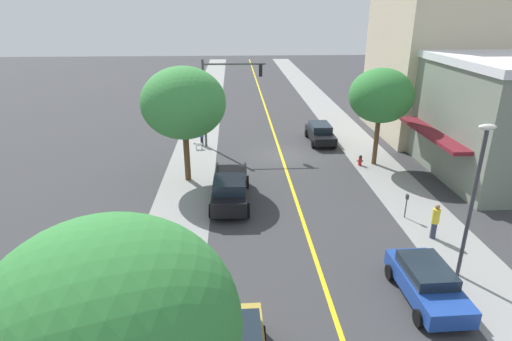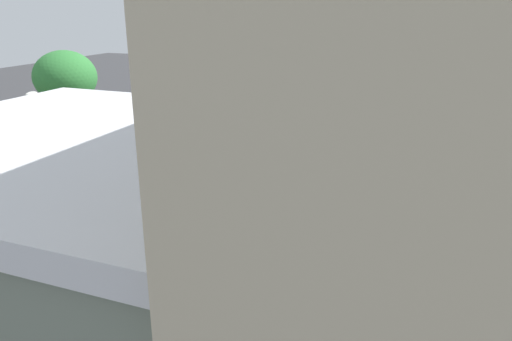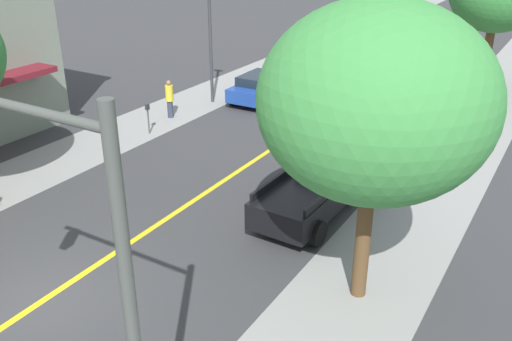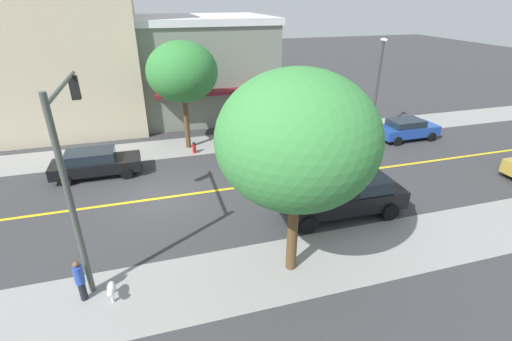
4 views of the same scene
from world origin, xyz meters
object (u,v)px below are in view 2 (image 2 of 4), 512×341
(street_lamp, at_px, (39,143))
(black_pickup_truck, at_px, (251,163))
(street_tree_left_far, at_px, (65,77))
(gold_sedan_right_curb, at_px, (92,146))
(pedestrian_blue_shirt, at_px, (432,173))
(street_tree_right_corner, at_px, (295,159))
(parking_meter, at_px, (136,214))
(street_tree_left_near, at_px, (321,95))
(traffic_light_mast, at_px, (434,118))
(small_dog, at_px, (415,177))
(pedestrian_yellow_shirt, at_px, (92,211))
(black_sedan_left_curb, at_px, (435,247))
(red_sedan_right_curb, at_px, (32,138))
(fire_hydrant, at_px, (294,251))
(blue_sedan_left_curb, at_px, (55,187))

(street_lamp, relative_size, black_pickup_truck, 1.13)
(street_tree_left_far, height_order, black_pickup_truck, street_tree_left_far)
(gold_sedan_right_curb, bearing_deg, pedestrian_blue_shirt, -174.38)
(street_tree_right_corner, relative_size, parking_meter, 5.03)
(street_tree_left_near, xyz_separation_m, traffic_light_mast, (-2.22, -7.08, -0.48))
(street_tree_left_near, relative_size, gold_sedan_right_curb, 1.66)
(street_tree_left_far, xyz_separation_m, pedestrian_blue_shirt, (0.37, -27.29, -4.52))
(street_tree_left_near, xyz_separation_m, small_dog, (-0.20, -6.37, -4.75))
(street_tree_right_corner, xyz_separation_m, pedestrian_yellow_shirt, (0.40, 10.56, -4.04))
(black_sedan_left_curb, relative_size, pedestrian_blue_shirt, 3.02)
(traffic_light_mast, relative_size, black_sedan_left_curb, 1.46)
(traffic_light_mast, xyz_separation_m, pedestrian_blue_shirt, (1.78, -0.22, -3.83))
(street_tree_left_far, distance_m, red_sedan_right_curb, 5.43)
(street_tree_right_corner, xyz_separation_m, small_dog, (13.10, -4.11, -4.61))
(pedestrian_yellow_shirt, bearing_deg, fire_hydrant, 109.43)
(black_pickup_truck, height_order, small_dog, black_pickup_truck)
(street_tree_right_corner, relative_size, blue_sedan_left_curb, 1.60)
(parking_meter, bearing_deg, fire_hydrant, -88.96)
(black_sedan_left_curb, xyz_separation_m, black_pickup_truck, (7.58, 11.55, 0.14))
(black_pickup_truck, bearing_deg, gold_sedan_right_curb, 2.51)
(pedestrian_blue_shirt, height_order, small_dog, pedestrian_blue_shirt)
(street_tree_left_near, xyz_separation_m, street_tree_right_corner, (-13.30, -2.26, -0.14))
(fire_hydrant, relative_size, pedestrian_blue_shirt, 0.49)
(fire_hydrant, xyz_separation_m, gold_sedan_right_curb, (9.15, 18.32, 0.43))
(gold_sedan_right_curb, distance_m, small_dog, 22.87)
(street_lamp, xyz_separation_m, pedestrian_yellow_shirt, (-0.30, -3.09, -3.15))
(black_pickup_truck, bearing_deg, street_tree_right_corner, 121.32)
(blue_sedan_left_curb, distance_m, pedestrian_blue_shirt, 22.53)
(street_lamp, height_order, red_sedan_right_curb, street_lamp)
(street_lamp, bearing_deg, street_tree_right_corner, -92.90)
(gold_sedan_right_curb, height_order, small_dog, gold_sedan_right_curb)
(small_dog, bearing_deg, pedestrian_blue_shirt, -107.32)
(street_tree_left_near, height_order, parking_meter, street_tree_left_near)
(street_tree_left_far, xyz_separation_m, pedestrian_yellow_shirt, (-12.09, -11.69, -4.39))
(street_lamp, xyz_separation_m, red_sedan_right_curb, (9.76, 10.79, -3.29))
(gold_sedan_right_curb, height_order, black_pickup_truck, black_pickup_truck)
(street_tree_left_far, height_order, blue_sedan_left_curb, street_tree_left_far)
(traffic_light_mast, height_order, gold_sedan_right_curb, traffic_light_mast)
(parking_meter, bearing_deg, gold_sedan_right_curb, 47.68)
(red_sedan_right_curb, relative_size, gold_sedan_right_curb, 1.01)
(blue_sedan_left_curb, relative_size, black_pickup_truck, 0.73)
(street_lamp, xyz_separation_m, small_dog, (12.41, -17.77, -3.72))
(street_tree_left_far, distance_m, street_lamp, 14.65)
(black_pickup_truck, xyz_separation_m, small_dog, (2.62, -10.12, -0.54))
(black_sedan_left_curb, bearing_deg, gold_sedan_right_curb, -17.30)
(blue_sedan_left_curb, bearing_deg, black_sedan_left_curb, 179.07)
(small_dog, bearing_deg, fire_hydrant, 157.53)
(street_tree_right_corner, relative_size, street_lamp, 1.03)
(street_tree_right_corner, xyz_separation_m, blue_sedan_left_curb, (2.79, 15.11, -4.24))
(parking_meter, bearing_deg, street_lamp, 92.88)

